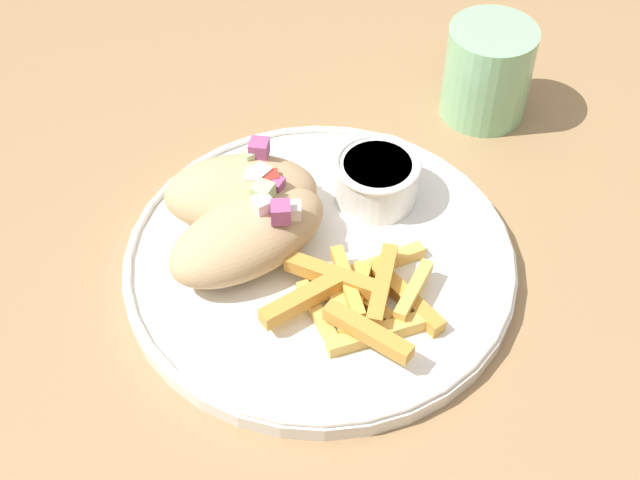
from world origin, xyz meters
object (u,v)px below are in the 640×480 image
object	(u,v)px
pita_sandwich_near	(249,235)
sauce_ramekin	(372,177)
fries_pile	(359,298)
pita_sandwich_far	(241,192)
water_glass	(487,76)
plate	(320,260)

from	to	relation	value
pita_sandwich_near	sauce_ramekin	xyz separation A→B (m)	(0.08, 0.08, -0.00)
fries_pile	sauce_ramekin	size ratio (longest dim) A/B	1.88
pita_sandwich_near	pita_sandwich_far	size ratio (longest dim) A/B	1.06
fries_pile	sauce_ramekin	world-z (taller)	sauce_ramekin
pita_sandwich_near	fries_pile	bearing A→B (deg)	-67.18
pita_sandwich_near	fries_pile	size ratio (longest dim) A/B	1.08
fries_pile	water_glass	xyz separation A→B (m)	(0.08, 0.26, 0.02)
plate	fries_pile	bearing A→B (deg)	-49.42
plate	pita_sandwich_far	distance (m)	0.08
pita_sandwich_near	water_glass	bearing A→B (deg)	6.86
pita_sandwich_near	pita_sandwich_far	distance (m)	0.05
plate	fries_pile	size ratio (longest dim) A/B	2.29
pita_sandwich_far	plate	bearing A→B (deg)	-41.00
sauce_ramekin	water_glass	bearing A→B (deg)	59.45
water_glass	pita_sandwich_far	bearing A→B (deg)	-135.31
pita_sandwich_far	sauce_ramekin	distance (m)	0.11
pita_sandwich_far	fries_pile	distance (m)	0.13
plate	sauce_ramekin	distance (m)	0.08
water_glass	plate	bearing A→B (deg)	-117.89
fries_pile	water_glass	distance (m)	0.28
plate	pita_sandwich_far	size ratio (longest dim) A/B	2.25
plate	water_glass	bearing A→B (deg)	62.11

